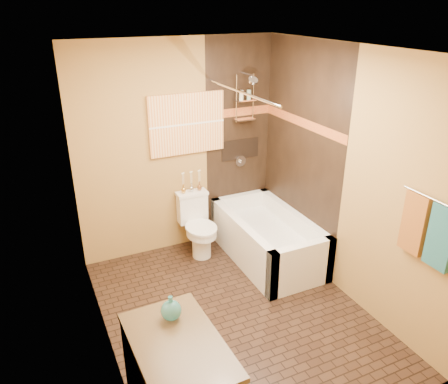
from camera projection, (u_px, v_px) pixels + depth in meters
floor at (235, 312)px, 4.33m from camera, size 3.00×3.00×0.00m
wall_left at (97, 225)px, 3.36m from camera, size 0.02×3.00×2.50m
wall_right at (345, 177)px, 4.29m from camera, size 0.02×3.00×2.50m
wall_back at (178, 150)px, 5.07m from camera, size 2.40×0.02×2.50m
wall_front at (349, 293)px, 2.58m from camera, size 2.40×0.02×2.50m
ceiling at (238, 49)px, 3.32m from camera, size 3.00×3.00×0.00m
alcove_tile_back at (238, 142)px, 5.36m from camera, size 0.85×0.01×2.50m
alcove_tile_right at (301, 154)px, 4.91m from camera, size 0.01×1.50×2.50m
mosaic_band_back at (239, 112)px, 5.20m from camera, size 0.85×0.01×0.10m
mosaic_band_right at (302, 122)px, 4.76m from camera, size 0.01×1.50×0.10m
alcove_niche at (240, 149)px, 5.41m from camera, size 0.50×0.01×0.25m
shower_fixtures at (245, 110)px, 5.11m from camera, size 0.24×0.33×1.16m
curtain_rod at (239, 91)px, 4.29m from camera, size 0.03×1.55×0.03m
towel_bar at (433, 199)px, 3.32m from camera, size 0.02×0.55×0.02m
towel_teal at (441, 238)px, 3.33m from camera, size 0.05×0.22×0.52m
towel_rust at (414, 223)px, 3.54m from camera, size 0.05×0.22×0.52m
sunset_painting at (187, 124)px, 4.97m from camera, size 0.90×0.04×0.70m
vanity_mirror at (126, 262)px, 2.43m from camera, size 0.01×1.00×0.90m
bathtub at (267, 241)px, 5.17m from camera, size 0.80×1.50×0.55m
toilet at (198, 225)px, 5.24m from camera, size 0.38×0.55×0.74m
teal_bottle at (171, 308)px, 3.00m from camera, size 0.18×0.18×0.23m
bud_vases at (191, 181)px, 5.17m from camera, size 0.26×0.05×0.26m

